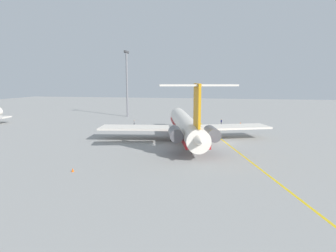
% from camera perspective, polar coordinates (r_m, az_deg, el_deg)
% --- Properties ---
extents(ground, '(322.39, 322.39, 0.00)m').
position_cam_1_polar(ground, '(66.13, 11.04, -3.07)').
color(ground, gray).
extents(main_jetliner, '(43.23, 38.69, 12.78)m').
position_cam_1_polar(main_jetliner, '(66.17, 3.45, 0.15)').
color(main_jetliner, silver).
rests_on(main_jetliner, ground).
extents(ground_crew_near_nose, '(0.28, 0.39, 1.76)m').
position_cam_1_polar(ground_crew_near_nose, '(88.96, -6.46, 0.75)').
color(ground_crew_near_nose, black).
rests_on(ground_crew_near_nose, ground).
extents(ground_crew_near_tail, '(0.27, 0.40, 1.70)m').
position_cam_1_polar(ground_crew_near_tail, '(91.70, 10.11, 0.89)').
color(ground_crew_near_tail, black).
rests_on(ground_crew_near_tail, ground).
extents(safety_cone_nose, '(0.40, 0.40, 0.55)m').
position_cam_1_polar(safety_cone_nose, '(94.65, 13.62, 0.52)').
color(safety_cone_nose, '#EA590F').
rests_on(safety_cone_nose, ground).
extents(safety_cone_wingtip, '(0.40, 0.40, 0.55)m').
position_cam_1_polar(safety_cone_wingtip, '(46.50, -17.68, -7.97)').
color(safety_cone_wingtip, '#EA590F').
rests_on(safety_cone_wingtip, ground).
extents(taxiway_centreline, '(80.84, 23.68, 0.01)m').
position_cam_1_polar(taxiway_centreline, '(67.29, 10.56, -2.85)').
color(taxiway_centreline, gold).
rests_on(taxiway_centreline, ground).
extents(light_mast, '(4.00, 0.70, 23.87)m').
position_cam_1_polar(light_mast, '(111.59, -7.82, 8.51)').
color(light_mast, slate).
rests_on(light_mast, ground).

